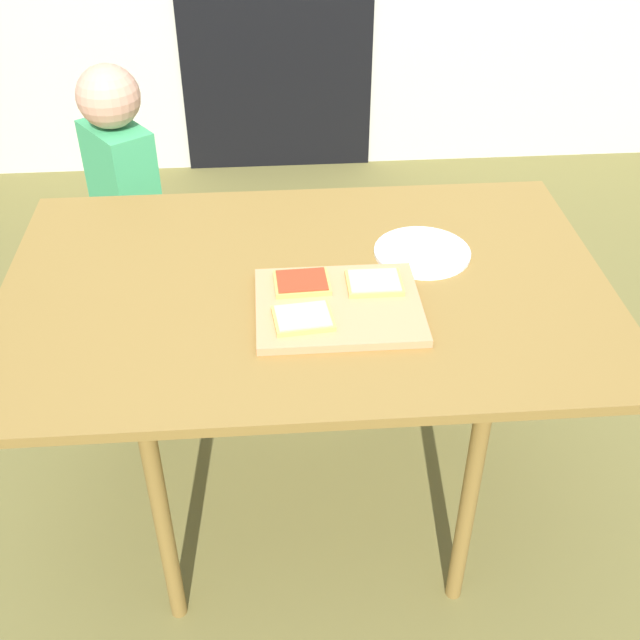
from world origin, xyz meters
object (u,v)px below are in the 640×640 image
(cutting_board, at_px, (338,306))
(plate_white_right, at_px, (422,252))
(child_left, at_px, (125,194))
(pizza_slice_near_left, at_px, (303,318))
(pizza_slice_far_left, at_px, (302,282))
(dining_table, at_px, (306,303))
(pizza_slice_far_right, at_px, (374,282))

(cutting_board, distance_m, plate_white_right, 0.31)
(cutting_board, xyz_separation_m, child_left, (-0.59, 0.88, -0.16))
(cutting_board, relative_size, pizza_slice_near_left, 2.70)
(cutting_board, xyz_separation_m, pizza_slice_near_left, (-0.08, -0.06, 0.02))
(pizza_slice_far_left, bearing_deg, pizza_slice_near_left, -92.29)
(pizza_slice_near_left, distance_m, pizza_slice_far_left, 0.13)
(cutting_board, height_order, pizza_slice_near_left, pizza_slice_near_left)
(dining_table, distance_m, pizza_slice_near_left, 0.19)
(dining_table, bearing_deg, pizza_slice_far_left, -107.42)
(pizza_slice_far_right, height_order, child_left, child_left)
(cutting_board, relative_size, child_left, 0.36)
(dining_table, xyz_separation_m, child_left, (-0.53, 0.76, -0.09))
(pizza_slice_far_right, height_order, plate_white_right, pizza_slice_far_right)
(pizza_slice_far_right, bearing_deg, pizza_slice_near_left, -144.10)
(plate_white_right, relative_size, child_left, 0.23)
(pizza_slice_far_right, bearing_deg, pizza_slice_far_left, 175.56)
(pizza_slice_far_left, height_order, plate_white_right, pizza_slice_far_left)
(pizza_slice_near_left, height_order, pizza_slice_far_left, same)
(cutting_board, height_order, pizza_slice_far_right, pizza_slice_far_right)
(child_left, bearing_deg, cutting_board, -55.89)
(pizza_slice_far_left, bearing_deg, plate_white_right, 24.69)
(pizza_slice_near_left, xyz_separation_m, plate_white_right, (0.30, 0.27, -0.02))
(cutting_board, xyz_separation_m, plate_white_right, (0.22, 0.21, -0.00))
(pizza_slice_far_left, relative_size, plate_white_right, 0.55)
(dining_table, bearing_deg, pizza_slice_near_left, -95.67)
(cutting_board, bearing_deg, pizza_slice_far_right, 36.07)
(dining_table, bearing_deg, pizza_slice_far_right, -18.25)
(pizza_slice_far_left, distance_m, pizza_slice_far_right, 0.16)
(pizza_slice_near_left, height_order, pizza_slice_far_right, same)
(pizza_slice_far_right, bearing_deg, plate_white_right, 47.48)
(pizza_slice_far_left, bearing_deg, dining_table, 72.58)
(pizza_slice_near_left, bearing_deg, dining_table, 84.33)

